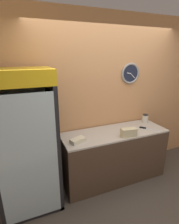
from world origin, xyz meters
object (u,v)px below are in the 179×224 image
beverage_cooler (25,135)px  sandwich_flat_left (78,140)px  sandwich_stack_middle (129,130)px  chefs_knife (147,128)px  sandwich_stack_bottom (129,134)px  condiment_jar (145,118)px

beverage_cooler → sandwich_flat_left: bearing=-10.0°
beverage_cooler → sandwich_stack_middle: size_ratio=7.52×
sandwich_stack_middle → sandwich_flat_left: sandwich_stack_middle is taller
chefs_knife → sandwich_stack_bottom: bearing=-164.7°
beverage_cooler → condiment_jar: 2.11m
beverage_cooler → sandwich_flat_left: (0.69, -0.12, -0.15)m
sandwich_stack_bottom → sandwich_stack_middle: bearing=0.0°
beverage_cooler → chefs_knife: beverage_cooler is taller
beverage_cooler → condiment_jar: size_ratio=12.99×
sandwich_flat_left → condiment_jar: (1.41, 0.28, 0.04)m
sandwich_flat_left → condiment_jar: size_ratio=1.69×
chefs_knife → sandwich_flat_left: bearing=-179.7°
beverage_cooler → sandwich_stack_bottom: beverage_cooler is taller
sandwich_stack_bottom → sandwich_flat_left: sandwich_stack_bottom is taller
sandwich_stack_middle → chefs_knife: sandwich_stack_middle is taller
sandwich_flat_left → chefs_knife: size_ratio=0.93×
sandwich_stack_middle → chefs_knife: bearing=15.3°
sandwich_flat_left → beverage_cooler: bearing=170.0°
sandwich_stack_middle → sandwich_stack_bottom: bearing=0.0°
sandwich_stack_middle → sandwich_flat_left: bearing=171.5°
chefs_knife → condiment_jar: condiment_jar is taller
sandwich_flat_left → condiment_jar: 1.44m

